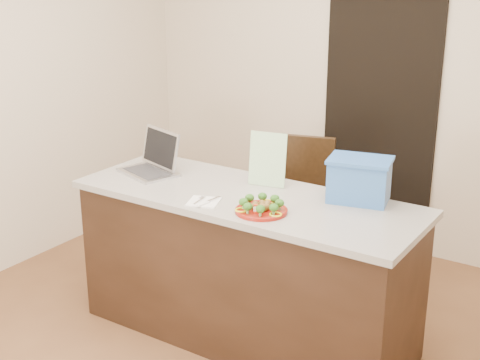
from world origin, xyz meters
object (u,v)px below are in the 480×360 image
Objects in this scene: chair at (293,201)px; blue_box at (359,179)px; plate at (261,210)px; island at (246,267)px; yogurt_bottle at (256,211)px; napkin at (204,202)px; laptop at (154,161)px.

blue_box is at bearing -53.06° from chair.
island is at bearing 138.89° from plate.
yogurt_bottle is at bearing -86.56° from chair.
plate is at bearing 7.57° from napkin.
yogurt_bottle is 1.19m from chair.
yogurt_bottle is 0.06× the size of chair.
laptop is at bearing 176.02° from island.
laptop reaches higher than yogurt_bottle.
yogurt_bottle is 0.63m from blue_box.
island is at bearing 131.26° from yogurt_bottle.
plate is 0.66× the size of laptop.
laptop is (-0.60, 0.29, 0.07)m from napkin.
blue_box reaches higher than yogurt_bottle.
plate is 0.59m from blue_box.
laptop is at bearing 162.69° from yogurt_bottle.
plate reaches higher than napkin.
island is 12.24× the size of napkin.
yogurt_bottle reaches higher than plate.
island is 0.91m from laptop.
yogurt_bottle reaches higher than island.
plate is at bearing -141.46° from blue_box.
chair is at bearing 70.22° from laptop.
island is 5.26× the size of blue_box.
island is 33.27× the size of yogurt_bottle.
napkin is 0.39× the size of laptop.
blue_box is (0.71, 0.50, 0.12)m from napkin.
plate is at bearing -85.55° from chair.
napkin is (-0.13, -0.24, 0.46)m from island.
blue_box is at bearing 51.39° from plate.
island is 0.58m from yogurt_bottle.
laptop is 0.41× the size of chair.
chair reaches higher than napkin.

